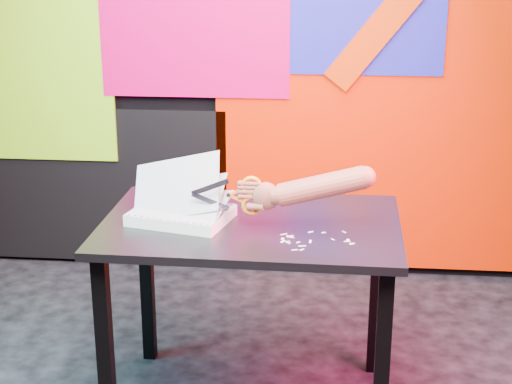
# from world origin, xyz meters

# --- Properties ---
(room) EXTENTS (3.01, 3.01, 2.71)m
(room) POSITION_xyz_m (0.00, 0.00, 1.35)
(room) COLOR black
(room) RESTS_ON ground
(backdrop) EXTENTS (2.88, 0.05, 2.08)m
(backdrop) POSITION_xyz_m (0.06, 1.46, 0.96)
(backdrop) COLOR #EB2100
(backdrop) RESTS_ON ground
(work_table) EXTENTS (1.08, 0.73, 0.75)m
(work_table) POSITION_xyz_m (0.16, 0.20, 0.65)
(work_table) COLOR black
(work_table) RESTS_ON ground
(printout_stack) EXTENTS (0.39, 0.32, 0.26)m
(printout_stack) POSITION_xyz_m (-0.10, 0.19, 0.78)
(printout_stack) COLOR silver
(printout_stack) RESTS_ON work_table
(scissors) EXTENTS (0.25, 0.02, 0.14)m
(scissors) POSITION_xyz_m (0.15, 0.13, 0.87)
(scissors) COLOR #B5B7CB
(scissors) RESTS_ON printout_stack
(hand_forearm) EXTENTS (0.46, 0.09, 0.17)m
(hand_forearm) POSITION_xyz_m (0.38, 0.13, 0.91)
(hand_forearm) COLOR brown
(hand_forearm) RESTS_ON work_table
(paper_clippings) EXTENTS (0.25, 0.19, 0.00)m
(paper_clippings) POSITION_xyz_m (0.37, 0.04, 0.75)
(paper_clippings) COLOR silver
(paper_clippings) RESTS_ON work_table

